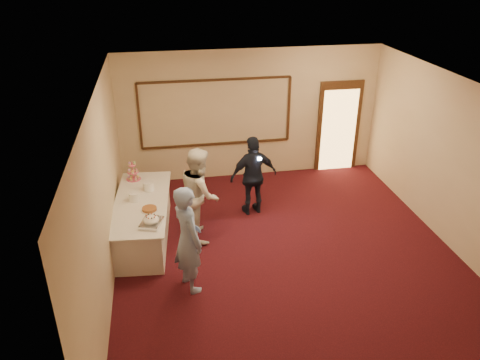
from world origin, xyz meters
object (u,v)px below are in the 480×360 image
object	(u,v)px
woman	(200,194)
man	(188,239)
buffet_table	(143,219)
tart	(149,209)
guest	(254,176)
cupcake_stand	(133,173)
plate_stack_a	(134,197)
plate_stack_b	(149,186)
pavlova_tray	(151,221)

from	to	relation	value
woman	man	bearing A→B (deg)	166.50
buffet_table	tart	distance (m)	0.57
man	guest	bearing A→B (deg)	-56.42
cupcake_stand	guest	xyz separation A→B (m)	(2.37, -0.39, -0.09)
plate_stack_a	man	bearing A→B (deg)	-62.48
tart	guest	bearing A→B (deg)	24.39
plate_stack_a	buffet_table	bearing A→B (deg)	-26.25
plate_stack_b	woman	distance (m)	1.07
plate_stack_a	guest	size ratio (longest dim) A/B	0.12
cupcake_stand	woman	xyz separation A→B (m)	(1.23, -1.07, -0.03)
buffet_table	guest	size ratio (longest dim) A/B	1.55
cupcake_stand	buffet_table	bearing A→B (deg)	-80.92
buffet_table	plate_stack_b	bearing A→B (deg)	71.09
pavlova_tray	cupcake_stand	xyz separation A→B (m)	(-0.34, 1.80, 0.08)
buffet_table	woman	bearing A→B (deg)	-5.56
pavlova_tray	buffet_table	bearing A→B (deg)	102.31
guest	plate_stack_a	bearing A→B (deg)	3.03
cupcake_stand	pavlova_tray	bearing A→B (deg)	-79.40
man	woman	bearing A→B (deg)	-34.71
pavlova_tray	tart	size ratio (longest dim) A/B	1.70
plate_stack_a	tart	xyz separation A→B (m)	(0.27, -0.42, -0.05)
man	plate_stack_a	bearing A→B (deg)	5.47
cupcake_stand	plate_stack_a	size ratio (longest dim) A/B	2.09
buffet_table	pavlova_tray	size ratio (longest dim) A/B	5.10
cupcake_stand	tart	distance (m)	1.36
plate_stack_b	guest	world-z (taller)	guest
buffet_table	man	distance (m)	1.83
plate_stack_b	guest	size ratio (longest dim) A/B	0.13
plate_stack_a	tart	world-z (taller)	plate_stack_a
man	woman	xyz separation A→B (m)	(0.33, 1.48, -0.02)
tart	guest	size ratio (longest dim) A/B	0.18
buffet_table	plate_stack_a	distance (m)	0.48
tart	guest	xyz separation A→B (m)	(2.07, 0.94, 0.03)
cupcake_stand	guest	world-z (taller)	guest
pavlova_tray	woman	bearing A→B (deg)	39.60
buffet_table	guest	xyz separation A→B (m)	(2.22, 0.57, 0.44)
cupcake_stand	plate_stack_a	bearing A→B (deg)	-87.64
guest	tart	bearing A→B (deg)	14.96
cupcake_stand	man	world-z (taller)	man
buffet_table	pavlova_tray	xyz separation A→B (m)	(0.18, -0.84, 0.45)
plate_stack_b	tart	bearing A→B (deg)	-89.63
guest	buffet_table	bearing A→B (deg)	5.05
buffet_table	plate_stack_b	xyz separation A→B (m)	(0.15, 0.43, 0.47)
pavlova_tray	plate_stack_b	world-z (taller)	plate_stack_b
man	buffet_table	bearing A→B (deg)	2.97
buffet_table	woman	size ratio (longest dim) A/B	1.46
tart	woman	xyz separation A→B (m)	(0.92, 0.26, 0.09)
plate_stack_b	plate_stack_a	bearing A→B (deg)	-125.28
pavlova_tray	guest	bearing A→B (deg)	34.79
pavlova_tray	woman	world-z (taller)	woman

